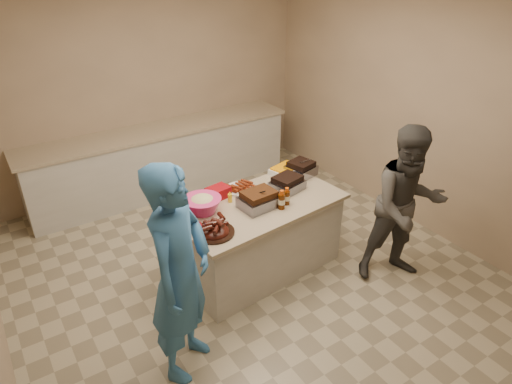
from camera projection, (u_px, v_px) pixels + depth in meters
room at (249, 273)px, 4.74m from camera, size 4.50×5.00×2.70m
back_counter at (162, 160)px, 6.15m from camera, size 3.60×0.64×0.90m
island at (259, 268)px, 4.82m from camera, size 1.75×1.04×0.79m
rib_platter at (214, 233)px, 3.98m from camera, size 0.38×0.38×0.15m
pulled_pork_tray at (259, 207)px, 4.38m from camera, size 0.38×0.30×0.11m
brisket_tray at (287, 190)px, 4.68m from camera, size 0.36×0.33×0.09m
roasting_pan at (301, 175)px, 4.98m from camera, size 0.33×0.33×0.11m
coleslaw_bowl at (203, 212)px, 4.29m from camera, size 0.39×0.39×0.25m
sausage_plate at (240, 189)px, 4.69m from camera, size 0.40×0.40×0.05m
mac_cheese_dish at (285, 173)px, 5.02m from camera, size 0.37×0.31×0.09m
bbq_bottle_a at (281, 208)px, 4.35m from camera, size 0.07×0.07×0.19m
bbq_bottle_b at (286, 204)px, 4.42m from camera, size 0.07×0.07×0.18m
mustard_bottle at (230, 202)px, 4.46m from camera, size 0.05×0.05×0.11m
sauce_bowl at (243, 198)px, 4.53m from camera, size 0.14×0.06×0.14m
plate_stack_large at (180, 218)px, 4.19m from camera, size 0.28×0.28×0.03m
plate_stack_small at (192, 228)px, 4.05m from camera, size 0.20×0.20×0.03m
plastic_cup at (183, 210)px, 4.32m from camera, size 0.10×0.10×0.09m
basket_stack at (218, 197)px, 4.54m from camera, size 0.24×0.19×0.11m
guest_blue at (189, 361)px, 3.75m from camera, size 1.65×1.79×0.43m
guest_gray at (394, 273)px, 4.75m from camera, size 1.34×1.79×0.61m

